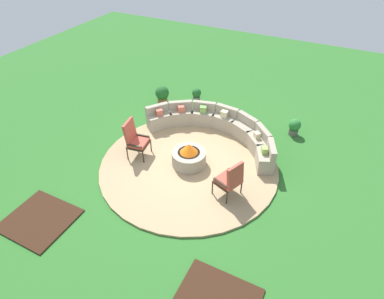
# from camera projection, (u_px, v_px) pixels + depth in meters

# --- Properties ---
(ground_plane) EXTENTS (24.00, 24.00, 0.00)m
(ground_plane) POSITION_uv_depth(u_px,v_px,m) (189.00, 165.00, 9.47)
(ground_plane) COLOR #2D6B28
(patio_circle) EXTENTS (5.16, 5.16, 0.06)m
(patio_circle) POSITION_uv_depth(u_px,v_px,m) (189.00, 165.00, 9.45)
(patio_circle) COLOR tan
(patio_circle) RESTS_ON ground_plane
(mulch_bed_left) EXTENTS (1.56, 1.44, 0.04)m
(mulch_bed_left) POSITION_uv_depth(u_px,v_px,m) (40.00, 220.00, 7.85)
(mulch_bed_left) COLOR #382114
(mulch_bed_left) RESTS_ON ground_plane
(fire_pit) EXTENTS (0.98, 0.98, 0.71)m
(fire_pit) POSITION_uv_depth(u_px,v_px,m) (189.00, 156.00, 9.26)
(fire_pit) COLOR #9E937F
(fire_pit) RESTS_ON patio_circle
(curved_stone_bench) EXTENTS (4.50, 1.99, 0.78)m
(curved_stone_bench) POSITION_uv_depth(u_px,v_px,m) (217.00, 127.00, 10.35)
(curved_stone_bench) COLOR #9E937F
(curved_stone_bench) RESTS_ON patio_circle
(lounge_chair_front_left) EXTENTS (0.66, 0.68, 1.16)m
(lounge_chair_front_left) POSITION_uv_depth(u_px,v_px,m) (135.00, 139.00, 9.42)
(lounge_chair_front_left) COLOR #2D2319
(lounge_chair_front_left) RESTS_ON patio_circle
(lounge_chair_front_right) EXTENTS (0.74, 0.75, 1.07)m
(lounge_chair_front_right) POSITION_uv_depth(u_px,v_px,m) (230.00, 179.00, 8.12)
(lounge_chair_front_right) COLOR #2D2319
(lounge_chair_front_right) RESTS_ON patio_circle
(potted_plant_0) EXTENTS (0.52, 0.52, 0.69)m
(potted_plant_0) POSITION_uv_depth(u_px,v_px,m) (162.00, 94.00, 12.11)
(potted_plant_0) COLOR brown
(potted_plant_0) RESTS_ON ground_plane
(potted_plant_1) EXTENTS (0.34, 0.34, 0.59)m
(potted_plant_1) POSITION_uv_depth(u_px,v_px,m) (197.00, 95.00, 12.16)
(potted_plant_1) COLOR #605B56
(potted_plant_1) RESTS_ON ground_plane
(potted_plant_2) EXTENTS (0.39, 0.39, 0.57)m
(potted_plant_2) POSITION_uv_depth(u_px,v_px,m) (295.00, 126.00, 10.51)
(potted_plant_2) COLOR #605B56
(potted_plant_2) RESTS_ON ground_plane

